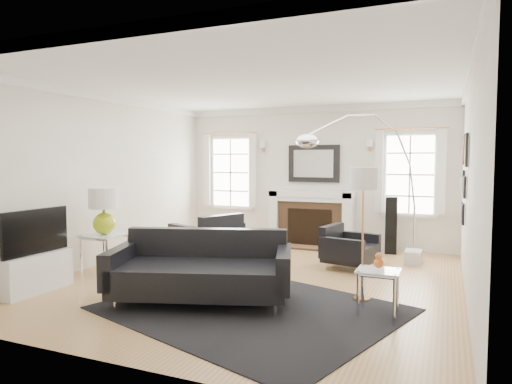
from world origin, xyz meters
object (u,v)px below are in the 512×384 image
at_px(armchair_left, 209,239).
at_px(coffee_table, 228,237).
at_px(gourd_lamp, 104,208).
at_px(fireplace, 311,219).
at_px(arc_floor_lamp, 363,182).
at_px(armchair_right, 347,249).
at_px(sofa, 202,271).

height_order(armchair_left, coffee_table, armchair_left).
bearing_deg(gourd_lamp, armchair_left, 55.95).
distance_m(fireplace, arc_floor_lamp, 2.09).
bearing_deg(gourd_lamp, arc_floor_lamp, 30.06).
relative_size(armchair_left, armchair_right, 1.33).
xyz_separation_m(sofa, armchair_left, (-1.00, 2.02, -0.00)).
height_order(armchair_right, coffee_table, armchair_right).
relative_size(fireplace, sofa, 0.73).
distance_m(coffee_table, arc_floor_lamp, 2.44).
relative_size(sofa, arc_floor_lamp, 0.92).
bearing_deg(armchair_right, coffee_table, -172.77).
distance_m(sofa, coffee_table, 2.29).
distance_m(armchair_left, arc_floor_lamp, 2.73).
bearing_deg(coffee_table, armchair_left, -152.35).
xyz_separation_m(sofa, coffee_table, (-0.73, 2.17, 0.03)).
distance_m(fireplace, gourd_lamp, 4.11).
distance_m(armchair_left, gourd_lamp, 1.87).
bearing_deg(arc_floor_lamp, fireplace, 131.39).
xyz_separation_m(sofa, armchair_right, (1.26, 2.42, -0.07)).
distance_m(fireplace, armchair_right, 1.92).
distance_m(armchair_right, coffee_table, 2.01).
height_order(fireplace, armchair_left, fireplace).
height_order(sofa, armchair_left, sofa).
xyz_separation_m(coffee_table, arc_floor_lamp, (2.21, 0.41, 0.96)).
relative_size(armchair_right, arc_floor_lamp, 0.37).
distance_m(armchair_right, gourd_lamp, 3.81).
xyz_separation_m(fireplace, arc_floor_lamp, (1.27, -1.44, 0.83)).
bearing_deg(armchair_right, fireplace, 123.44).
xyz_separation_m(coffee_table, gourd_lamp, (-1.26, -1.60, 0.61)).
bearing_deg(gourd_lamp, coffee_table, 51.80).
bearing_deg(coffee_table, gourd_lamp, -128.20).
bearing_deg(arc_floor_lamp, armchair_left, -167.47).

